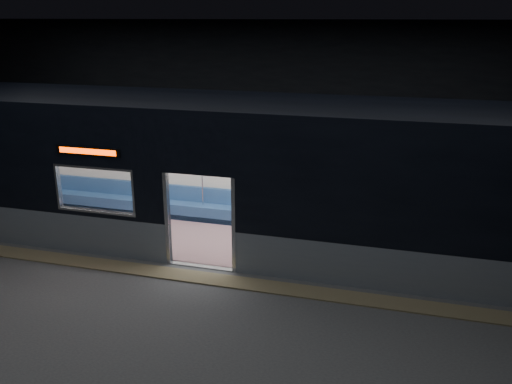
% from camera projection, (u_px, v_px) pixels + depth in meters
% --- Properties ---
extents(station_floor, '(24.00, 14.00, 0.01)m').
position_uv_depth(station_floor, '(182.00, 290.00, 10.58)').
color(station_floor, '#47494C').
rests_on(station_floor, ground).
extents(station_envelope, '(24.00, 14.00, 5.00)m').
position_uv_depth(station_envelope, '(173.00, 102.00, 9.44)').
color(station_envelope, black).
rests_on(station_envelope, station_floor).
extents(tactile_strip, '(22.80, 0.50, 0.03)m').
position_uv_depth(tactile_strip, '(193.00, 277.00, 11.07)').
color(tactile_strip, '#8C7F59').
rests_on(tactile_strip, station_floor).
extents(metro_car, '(18.00, 3.04, 3.35)m').
position_uv_depth(metro_car, '(223.00, 166.00, 12.33)').
color(metro_car, gray).
rests_on(metro_car, station_floor).
extents(passenger, '(0.43, 0.70, 1.36)m').
position_uv_depth(passenger, '(373.00, 208.00, 12.71)').
color(passenger, black).
rests_on(passenger, metro_car).
extents(handbag, '(0.31, 0.27, 0.15)m').
position_uv_depth(handbag, '(373.00, 216.00, 12.54)').
color(handbag, black).
rests_on(handbag, passenger).
extents(transit_map, '(1.10, 0.03, 0.71)m').
position_uv_depth(transit_map, '(449.00, 181.00, 12.35)').
color(transit_map, white).
rests_on(transit_map, metro_car).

